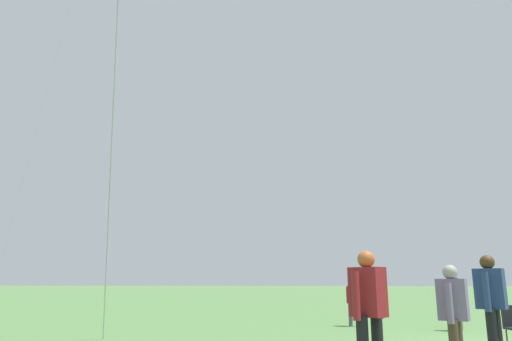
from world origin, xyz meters
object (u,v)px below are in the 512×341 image
at_px(person_grey_haired_man, 353,299).
at_px(person_navy_jacket, 457,300).
at_px(person_child_front, 368,307).
at_px(person_redhead_woman, 454,312).
at_px(backpack, 459,321).
at_px(person_tall_center, 491,301).

bearing_deg(person_grey_haired_man, person_navy_jacket, 108.89).
bearing_deg(person_child_front, person_redhead_woman, -110.89).
bearing_deg(person_navy_jacket, backpack, -97.10).
height_order(person_child_front, person_grey_haired_man, person_child_front).
relative_size(person_grey_haired_man, person_redhead_woman, 0.88).
distance_m(person_child_front, person_redhead_woman, 1.41).
relative_size(person_child_front, person_grey_haired_man, 1.26).
bearing_deg(person_grey_haired_man, person_redhead_woman, 45.93).
distance_m(person_navy_jacket, person_redhead_woman, 7.20).
bearing_deg(backpack, person_tall_center, 170.31).
height_order(person_child_front, person_navy_jacket, person_child_front).
bearing_deg(person_tall_center, person_grey_haired_man, -45.62).
bearing_deg(person_tall_center, person_child_front, 71.27).
bearing_deg(person_redhead_woman, person_child_front, 53.71).
distance_m(person_tall_center, person_redhead_woman, 1.46).
xyz_separation_m(person_grey_haired_man, backpack, (-0.26, -2.93, -0.56)).
xyz_separation_m(person_grey_haired_man, person_tall_center, (-6.83, -1.81, 0.22)).
bearing_deg(person_navy_jacket, person_tall_center, 87.66).
height_order(person_tall_center, person_redhead_woman, person_tall_center).
distance_m(person_child_front, person_grey_haired_man, 8.70).
bearing_deg(person_tall_center, backpack, -70.15).
height_order(person_tall_center, backpack, person_tall_center).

